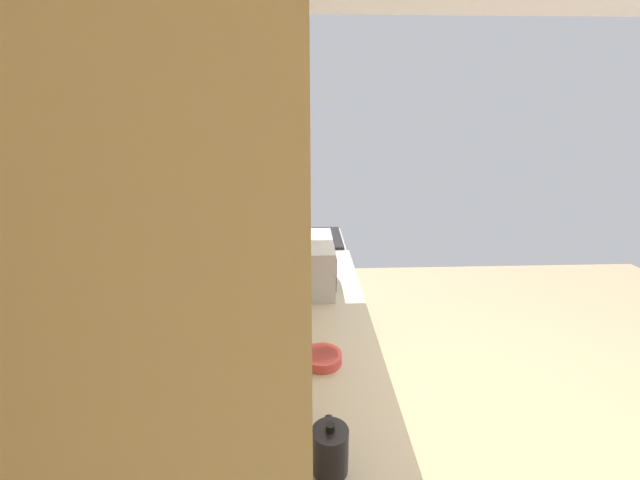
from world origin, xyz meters
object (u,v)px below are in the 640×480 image
object	(u,v)px
microwave	(305,263)
bowl	(322,357)
kettle	(330,450)
oven_range	(307,285)

from	to	relation	value
microwave	bowl	distance (m)	0.83
kettle	oven_range	bearing A→B (deg)	1.31
oven_range	microwave	distance (m)	1.12
kettle	microwave	bearing A→B (deg)	2.85
oven_range	microwave	world-z (taller)	microwave
bowl	kettle	distance (m)	0.55
bowl	kettle	world-z (taller)	kettle
oven_range	kettle	xyz separation A→B (m)	(-2.31, -0.05, 0.53)
oven_range	bowl	size ratio (longest dim) A/B	6.24
oven_range	bowl	bearing A→B (deg)	-178.29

